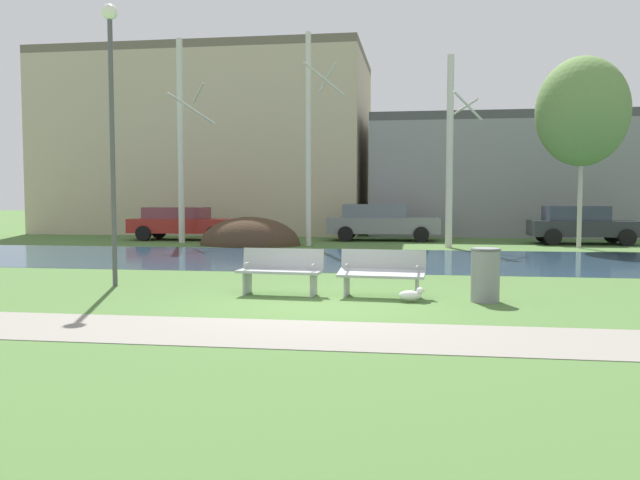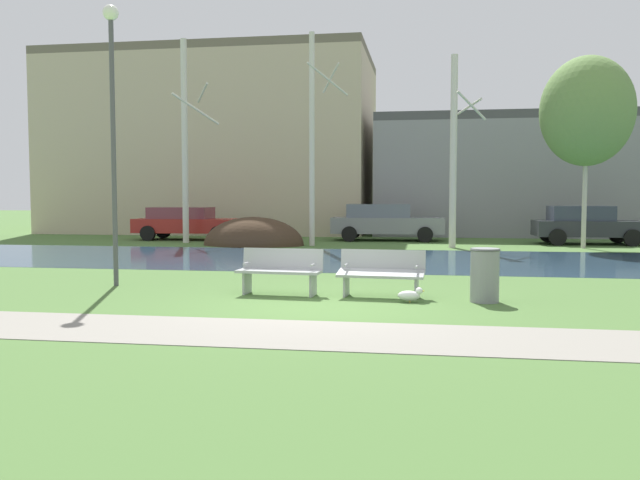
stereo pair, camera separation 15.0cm
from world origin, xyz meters
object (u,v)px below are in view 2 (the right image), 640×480
object	(u,v)px
bench_right	(381,272)
parked_sedan_second_grey	(385,221)
seagull	(410,295)
trash_bin	(485,274)
parked_hatch_third_dark	(586,224)
streetlamp	(112,102)
bench_left	(280,270)
parked_van_nearest_red	(187,222)

from	to	relation	value
bench_right	parked_sedan_second_grey	world-z (taller)	parked_sedan_second_grey
seagull	parked_sedan_second_grey	size ratio (longest dim) A/B	0.10
seagull	trash_bin	bearing A→B (deg)	12.00
parked_sedan_second_grey	parked_hatch_third_dark	size ratio (longest dim) A/B	1.15
parked_sedan_second_grey	parked_hatch_third_dark	bearing A→B (deg)	-6.54
streetlamp	parked_hatch_third_dark	distance (m)	19.16
seagull	parked_sedan_second_grey	xyz separation A→B (m)	(-1.43, 16.25, 0.68)
parked_hatch_third_dark	parked_sedan_second_grey	bearing A→B (deg)	173.46
bench_left	bench_right	bearing A→B (deg)	0.00
trash_bin	parked_van_nearest_red	size ratio (longest dim) A/B	0.21
bench_right	streetlamp	world-z (taller)	streetlamp
trash_bin	streetlamp	distance (m)	8.21
parked_van_nearest_red	parked_sedan_second_grey	size ratio (longest dim) A/B	0.98
bench_right	parked_sedan_second_grey	size ratio (longest dim) A/B	0.35
parked_van_nearest_red	parked_hatch_third_dark	bearing A→B (deg)	-0.20
streetlamp	parked_hatch_third_dark	size ratio (longest dim) A/B	1.40
trash_bin	seagull	size ratio (longest dim) A/B	1.99
bench_left	bench_right	size ratio (longest dim) A/B	1.00
seagull	parked_sedan_second_grey	bearing A→B (deg)	95.03
bench_right	seagull	xyz separation A→B (m)	(0.55, -0.56, -0.34)
parked_sedan_second_grey	bench_right	bearing A→B (deg)	-86.79
streetlamp	parked_sedan_second_grey	world-z (taller)	streetlamp
trash_bin	parked_sedan_second_grey	bearing A→B (deg)	99.69
seagull	parked_hatch_third_dark	xyz separation A→B (m)	(6.45, 15.34, 0.65)
trash_bin	streetlamp	bearing A→B (deg)	172.67
seagull	parked_hatch_third_dark	size ratio (longest dim) A/B	0.12
trash_bin	parked_sedan_second_grey	world-z (taller)	parked_sedan_second_grey
bench_right	trash_bin	size ratio (longest dim) A/B	1.71
bench_right	seagull	world-z (taller)	bench_right
trash_bin	parked_van_nearest_red	world-z (taller)	parked_van_nearest_red
bench_left	streetlamp	world-z (taller)	streetlamp
parked_sedan_second_grey	bench_left	bearing A→B (deg)	-93.82
parked_van_nearest_red	trash_bin	bearing A→B (deg)	-53.46
bench_right	parked_van_nearest_red	bearing A→B (deg)	122.24
seagull	parked_hatch_third_dark	distance (m)	16.66
trash_bin	seagull	world-z (taller)	trash_bin
bench_left	parked_sedan_second_grey	distance (m)	15.72
trash_bin	parked_hatch_third_dark	distance (m)	15.93
seagull	bench_left	bearing A→B (deg)	167.20
seagull	parked_van_nearest_red	bearing A→B (deg)	122.76
bench_right	seagull	size ratio (longest dim) A/B	3.42
bench_right	parked_van_nearest_red	xyz separation A→B (m)	(-9.36, 14.84, 0.28)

